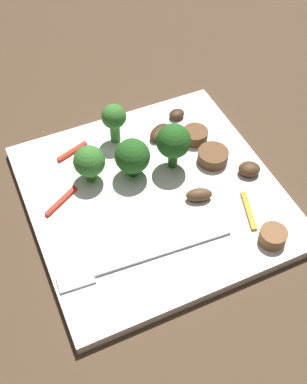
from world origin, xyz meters
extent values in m
plane|color=#4C3826|center=(0.00, 0.00, 0.00)|extent=(1.40, 1.40, 0.00)
cube|color=white|center=(0.00, 0.00, 0.01)|extent=(0.27, 0.27, 0.01)
cube|color=silver|center=(0.02, 0.08, 0.01)|extent=(0.15, 0.02, 0.00)
cube|color=silver|center=(0.11, 0.07, 0.01)|extent=(0.04, 0.02, 0.00)
cylinder|color=#296420|center=(-0.04, -0.03, 0.03)|extent=(0.01, 0.01, 0.03)
sphere|color=#235B1E|center=(-0.04, -0.03, 0.05)|extent=(0.04, 0.04, 0.04)
cylinder|color=#408630|center=(0.06, -0.05, 0.02)|extent=(0.01, 0.01, 0.02)
sphere|color=#387A2D|center=(0.06, -0.05, 0.04)|extent=(0.04, 0.04, 0.04)
cylinder|color=#408630|center=(0.01, -0.09, 0.03)|extent=(0.01, 0.01, 0.03)
sphere|color=#387A2D|center=(0.01, -0.09, 0.05)|extent=(0.03, 0.03, 0.03)
cylinder|color=#296420|center=(0.01, -0.03, 0.02)|extent=(0.01, 0.01, 0.02)
sphere|color=#235B1E|center=(0.01, -0.03, 0.04)|extent=(0.04, 0.04, 0.04)
cylinder|color=brown|center=(-0.08, -0.05, 0.02)|extent=(0.04, 0.04, 0.01)
cylinder|color=brown|center=(-0.08, 0.11, 0.02)|extent=(0.04, 0.04, 0.01)
cylinder|color=brown|center=(-0.08, -0.02, 0.02)|extent=(0.05, 0.05, 0.01)
ellipsoid|color=#422B19|center=(-0.04, -0.08, 0.02)|extent=(0.04, 0.03, 0.01)
ellipsoid|color=#4C331E|center=(-0.11, 0.02, 0.02)|extent=(0.03, 0.03, 0.01)
ellipsoid|color=brown|center=(-0.04, 0.03, 0.02)|extent=(0.03, 0.02, 0.01)
ellipsoid|color=#422B19|center=(-0.08, -0.10, 0.02)|extent=(0.02, 0.02, 0.01)
cube|color=red|center=(0.10, -0.03, 0.01)|extent=(0.04, 0.03, 0.00)
cube|color=orange|center=(-0.08, 0.07, 0.01)|extent=(0.02, 0.05, 0.00)
cube|color=red|center=(0.06, -0.09, 0.01)|extent=(0.04, 0.02, 0.00)
camera|label=1|loc=(0.14, 0.30, 0.42)|focal=44.69mm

